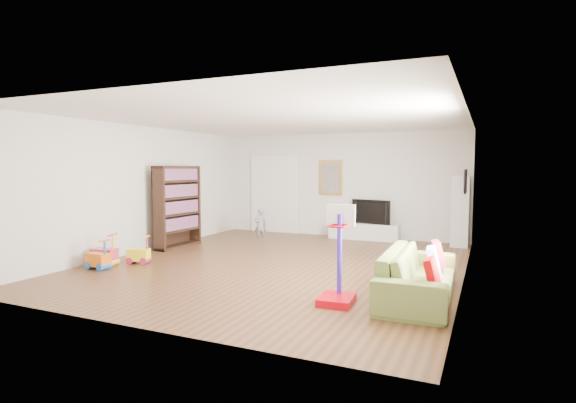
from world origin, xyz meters
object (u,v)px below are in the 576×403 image
at_px(bookshelf, 177,207).
at_px(sofa, 419,274).
at_px(media_console, 364,231).
at_px(basketball_hoop, 337,254).

height_order(bookshelf, sofa, bookshelf).
bearing_deg(media_console, sofa, -67.63).
distance_m(bookshelf, sofa, 5.92).
relative_size(bookshelf, basketball_hoop, 1.40).
bearing_deg(basketball_hoop, bookshelf, 146.02).
distance_m(sofa, basketball_hoop, 1.24).
bearing_deg(sofa, bookshelf, 69.93).
bearing_deg(bookshelf, sofa, -15.89).
distance_m(media_console, sofa, 5.10).
height_order(media_console, sofa, sofa).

